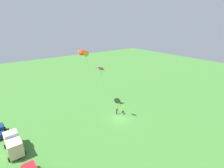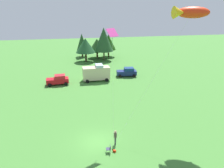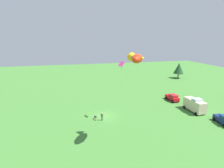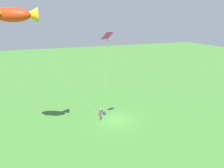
{
  "view_description": "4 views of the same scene",
  "coord_description": "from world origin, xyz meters",
  "px_view_note": "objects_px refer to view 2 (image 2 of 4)",
  "views": [
    {
      "loc": [
        -27.01,
        22.2,
        21.05
      ],
      "look_at": [
        1.42,
        0.99,
        8.27
      ],
      "focal_mm": 28.0,
      "sensor_mm": 36.0,
      "label": 1
    },
    {
      "loc": [
        -2.11,
        -21.11,
        14.85
      ],
      "look_at": [
        1.86,
        0.36,
        6.77
      ],
      "focal_mm": 35.0,
      "sensor_mm": 36.0,
      "label": 2
    },
    {
      "loc": [
        34.94,
        -6.68,
        16.79
      ],
      "look_at": [
        1.99,
        1.3,
        7.77
      ],
      "focal_mm": 28.0,
      "sensor_mm": 36.0,
      "label": 3
    },
    {
      "loc": [
        10.83,
        25.44,
        13.62
      ],
      "look_at": [
        2.27,
        4.12,
        6.66
      ],
      "focal_mm": 35.0,
      "sensor_mm": 36.0,
      "label": 4
    }
  ],
  "objects_px": {
    "van_camper_beige": "(96,73)",
    "car_red_sedan": "(58,80)",
    "person_kite_flyer": "(115,136)",
    "backpack_on_grass": "(114,151)",
    "car_navy_hatch": "(127,72)",
    "kite_large_fish": "(189,12)",
    "folding_chair": "(109,148)",
    "kite_diamond_rainbow": "(112,35)"
  },
  "relations": [
    {
      "from": "car_navy_hatch",
      "to": "car_red_sedan",
      "type": "bearing_deg",
      "value": -164.48
    },
    {
      "from": "backpack_on_grass",
      "to": "kite_large_fish",
      "type": "relative_size",
      "value": 0.02
    },
    {
      "from": "folding_chair",
      "to": "van_camper_beige",
      "type": "bearing_deg",
      "value": -88.75
    },
    {
      "from": "car_red_sedan",
      "to": "van_camper_beige",
      "type": "relative_size",
      "value": 0.79
    },
    {
      "from": "person_kite_flyer",
      "to": "van_camper_beige",
      "type": "height_order",
      "value": "van_camper_beige"
    },
    {
      "from": "van_camper_beige",
      "to": "person_kite_flyer",
      "type": "bearing_deg",
      "value": -92.6
    },
    {
      "from": "backpack_on_grass",
      "to": "kite_diamond_rainbow",
      "type": "height_order",
      "value": "kite_diamond_rainbow"
    },
    {
      "from": "person_kite_flyer",
      "to": "van_camper_beige",
      "type": "xyz_separation_m",
      "value": [
        0.43,
        21.91,
        0.62
      ]
    },
    {
      "from": "backpack_on_grass",
      "to": "car_navy_hatch",
      "type": "bearing_deg",
      "value": 72.91
    },
    {
      "from": "car_navy_hatch",
      "to": "backpack_on_grass",
      "type": "bearing_deg",
      "value": -101.73
    },
    {
      "from": "car_navy_hatch",
      "to": "kite_large_fish",
      "type": "xyz_separation_m",
      "value": [
        1.84,
        -20.01,
        12.96
      ]
    },
    {
      "from": "folding_chair",
      "to": "car_navy_hatch",
      "type": "distance_m",
      "value": 26.13
    },
    {
      "from": "car_red_sedan",
      "to": "car_navy_hatch",
      "type": "height_order",
      "value": "same"
    },
    {
      "from": "person_kite_flyer",
      "to": "folding_chair",
      "type": "height_order",
      "value": "person_kite_flyer"
    },
    {
      "from": "person_kite_flyer",
      "to": "kite_large_fish",
      "type": "relative_size",
      "value": 0.12
    },
    {
      "from": "person_kite_flyer",
      "to": "backpack_on_grass",
      "type": "xyz_separation_m",
      "value": [
        -0.35,
        -1.34,
        -0.91
      ]
    },
    {
      "from": "person_kite_flyer",
      "to": "kite_diamond_rainbow",
      "type": "xyz_separation_m",
      "value": [
        0.38,
        3.89,
        10.55
      ]
    },
    {
      "from": "car_navy_hatch",
      "to": "folding_chair",
      "type": "bearing_deg",
      "value": -102.94
    },
    {
      "from": "car_red_sedan",
      "to": "person_kite_flyer",
      "type": "bearing_deg",
      "value": -74.62
    },
    {
      "from": "folding_chair",
      "to": "kite_diamond_rainbow",
      "type": "bearing_deg",
      "value": -99.44
    },
    {
      "from": "folding_chair",
      "to": "car_red_sedan",
      "type": "distance_m",
      "value": 23.08
    },
    {
      "from": "folding_chair",
      "to": "kite_large_fish",
      "type": "relative_size",
      "value": 0.06
    },
    {
      "from": "backpack_on_grass",
      "to": "car_navy_hatch",
      "type": "distance_m",
      "value": 26.01
    },
    {
      "from": "car_red_sedan",
      "to": "car_navy_hatch",
      "type": "distance_m",
      "value": 14.67
    },
    {
      "from": "folding_chair",
      "to": "car_red_sedan",
      "type": "xyz_separation_m",
      "value": [
        -6.24,
        22.22,
        0.46
      ]
    },
    {
      "from": "folding_chair",
      "to": "backpack_on_grass",
      "type": "xyz_separation_m",
      "value": [
        0.56,
        -0.05,
        -0.38
      ]
    },
    {
      "from": "person_kite_flyer",
      "to": "van_camper_beige",
      "type": "relative_size",
      "value": 0.32
    },
    {
      "from": "car_navy_hatch",
      "to": "kite_large_fish",
      "type": "distance_m",
      "value": 23.91
    },
    {
      "from": "kite_large_fish",
      "to": "folding_chair",
      "type": "bearing_deg",
      "value": -154.46
    },
    {
      "from": "van_camper_beige",
      "to": "kite_diamond_rainbow",
      "type": "relative_size",
      "value": 0.45
    },
    {
      "from": "van_camper_beige",
      "to": "car_navy_hatch",
      "type": "bearing_deg",
      "value": 11.69
    },
    {
      "from": "folding_chair",
      "to": "kite_large_fish",
      "type": "bearing_deg",
      "value": -149.9
    },
    {
      "from": "car_red_sedan",
      "to": "kite_large_fish",
      "type": "bearing_deg",
      "value": -50.42
    },
    {
      "from": "folding_chair",
      "to": "backpack_on_grass",
      "type": "distance_m",
      "value": 0.68
    },
    {
      "from": "van_camper_beige",
      "to": "car_red_sedan",
      "type": "bearing_deg",
      "value": -174.06
    },
    {
      "from": "van_camper_beige",
      "to": "kite_large_fish",
      "type": "height_order",
      "value": "kite_large_fish"
    },
    {
      "from": "backpack_on_grass",
      "to": "kite_diamond_rainbow",
      "type": "xyz_separation_m",
      "value": [
        0.73,
        5.23,
        11.46
      ]
    },
    {
      "from": "kite_diamond_rainbow",
      "to": "car_red_sedan",
      "type": "bearing_deg",
      "value": 113.85
    },
    {
      "from": "kite_diamond_rainbow",
      "to": "van_camper_beige",
      "type": "bearing_deg",
      "value": 89.84
    },
    {
      "from": "person_kite_flyer",
      "to": "car_navy_hatch",
      "type": "relative_size",
      "value": 0.4
    },
    {
      "from": "kite_large_fish",
      "to": "kite_diamond_rainbow",
      "type": "xyz_separation_m",
      "value": [
        -8.75,
        0.38,
        -2.34
      ]
    },
    {
      "from": "car_navy_hatch",
      "to": "kite_diamond_rainbow",
      "type": "xyz_separation_m",
      "value": [
        -6.91,
        -19.63,
        10.62
      ]
    }
  ]
}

